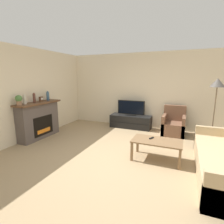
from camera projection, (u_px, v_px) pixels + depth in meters
ground_plane at (115, 158)px, 4.08m from camera, size 24.00×24.00×0.00m
wall_back at (144, 91)px, 6.36m from camera, size 12.00×0.06×2.70m
wall_left at (20, 95)px, 4.91m from camera, size 0.06×12.00×2.70m
fireplace at (39, 120)px, 5.33m from camera, size 0.48×1.48×1.11m
mantel_vase_left at (25, 99)px, 4.78m from camera, size 0.09×0.09×0.28m
mantel_vase_centre_left at (34, 98)px, 5.08m from camera, size 0.08×0.08×0.29m
mantel_vase_right at (48, 96)px, 5.58m from camera, size 0.09×0.09×0.30m
mantel_clock at (41, 99)px, 5.33m from camera, size 0.08×0.11×0.15m
potted_plant at (19, 100)px, 4.61m from camera, size 0.18×0.18×0.27m
tv_stand at (131, 121)px, 6.44m from camera, size 1.48×0.51×0.46m
tv at (131, 108)px, 6.34m from camera, size 1.00×0.18×0.55m
armchair at (174, 125)px, 5.71m from camera, size 0.70×0.76×0.92m
coffee_table at (157, 143)px, 3.90m from camera, size 1.08×0.59×0.46m
remote at (151, 138)px, 4.01m from camera, size 0.10×0.15×0.02m
floor_lamp at (217, 87)px, 4.41m from camera, size 0.36×0.36×1.82m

